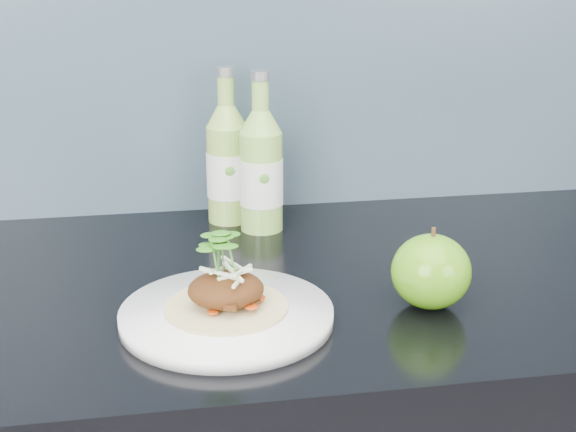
% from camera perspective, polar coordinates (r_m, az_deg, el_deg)
% --- Properties ---
extents(dinner_plate, '(0.27, 0.27, 0.02)m').
position_cam_1_polar(dinner_plate, '(0.90, -4.39, -7.05)').
color(dinner_plate, white).
rests_on(dinner_plate, kitchen_counter).
extents(pork_taco, '(0.14, 0.14, 0.09)m').
position_cam_1_polar(pork_taco, '(0.89, -4.45, -4.97)').
color(pork_taco, tan).
rests_on(pork_taco, dinner_plate).
extents(green_apple, '(0.11, 0.11, 0.10)m').
position_cam_1_polar(green_apple, '(0.94, 10.14, -3.91)').
color(green_apple, '#499710').
rests_on(green_apple, kitchen_counter).
extents(cider_bottle_left, '(0.08, 0.08, 0.23)m').
position_cam_1_polar(cider_bottle_left, '(1.20, -4.32, 3.71)').
color(cider_bottle_left, '#95C351').
rests_on(cider_bottle_left, kitchen_counter).
extents(cider_bottle_right, '(0.08, 0.08, 0.23)m').
position_cam_1_polar(cider_bottle_right, '(1.16, -1.92, 3.21)').
color(cider_bottle_right, '#90C853').
rests_on(cider_bottle_right, kitchen_counter).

